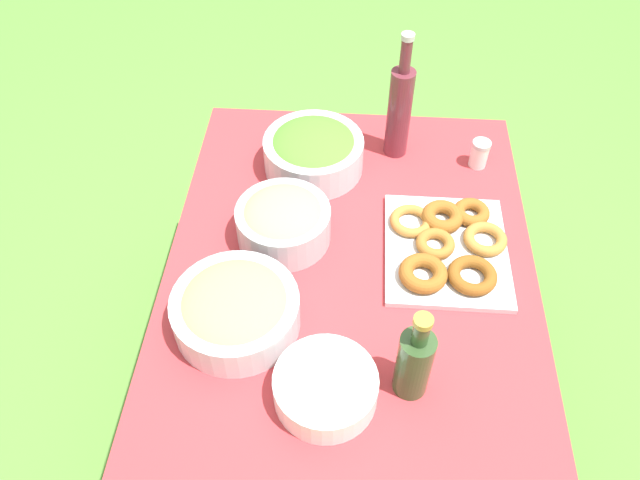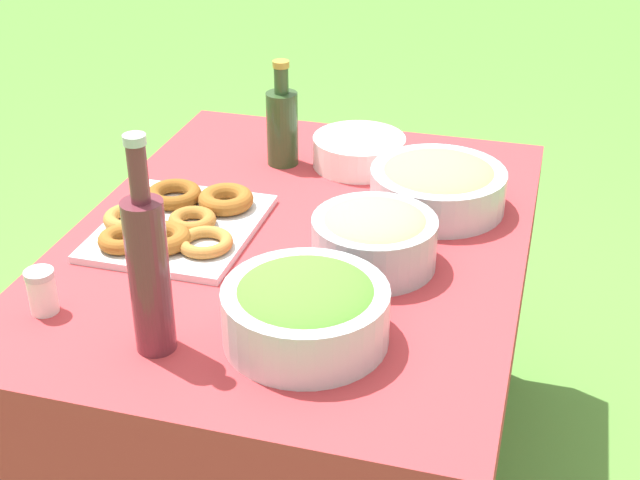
# 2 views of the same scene
# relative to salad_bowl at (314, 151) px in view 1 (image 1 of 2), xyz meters

# --- Properties ---
(ground_plane) EXTENTS (14.00, 14.00, 0.00)m
(ground_plane) POSITION_rel_salad_bowl_xyz_m (0.35, 0.12, -0.75)
(ground_plane) COLOR #568C38
(picnic_table) EXTENTS (1.22, 0.93, 0.68)m
(picnic_table) POSITION_rel_salad_bowl_xyz_m (0.35, 0.12, -0.16)
(picnic_table) COLOR #B73338
(picnic_table) RESTS_ON ground_plane
(salad_bowl) EXTENTS (0.28, 0.28, 0.12)m
(salad_bowl) POSITION_rel_salad_bowl_xyz_m (0.00, 0.00, 0.00)
(salad_bowl) COLOR silver
(salad_bowl) RESTS_ON picnic_table
(pasta_bowl) EXTENTS (0.24, 0.24, 0.12)m
(pasta_bowl) POSITION_rel_salad_bowl_xyz_m (0.28, -0.06, -0.00)
(pasta_bowl) COLOR #B2B7BC
(pasta_bowl) RESTS_ON picnic_table
(donut_platter) EXTENTS (0.37, 0.34, 0.05)m
(donut_platter) POSITION_rel_salad_bowl_xyz_m (0.30, 0.37, -0.04)
(donut_platter) COLOR silver
(donut_platter) RESTS_ON picnic_table
(plate_stack) EXTENTS (0.22, 0.22, 0.07)m
(plate_stack) POSITION_rel_salad_bowl_xyz_m (0.72, 0.08, -0.03)
(plate_stack) COLOR white
(plate_stack) RESTS_ON picnic_table
(olive_oil_bottle) EXTENTS (0.08, 0.08, 0.26)m
(olive_oil_bottle) POSITION_rel_salad_bowl_xyz_m (0.69, 0.26, 0.04)
(olive_oil_bottle) COLOR #2D4723
(olive_oil_bottle) RESTS_ON picnic_table
(wine_bottle) EXTENTS (0.07, 0.07, 0.39)m
(wine_bottle) POSITION_rel_salad_bowl_xyz_m (-0.09, 0.24, 0.09)
(wine_bottle) COLOR maroon
(wine_bottle) RESTS_ON picnic_table
(bread_bowl) EXTENTS (0.29, 0.29, 0.11)m
(bread_bowl) POSITION_rel_salad_bowl_xyz_m (0.55, -0.14, -0.01)
(bread_bowl) COLOR silver
(bread_bowl) RESTS_ON picnic_table
(salt_shaker) EXTENTS (0.05, 0.05, 0.08)m
(salt_shaker) POSITION_rel_salad_bowl_xyz_m (-0.04, 0.48, -0.02)
(salt_shaker) COLOR white
(salt_shaker) RESTS_ON picnic_table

